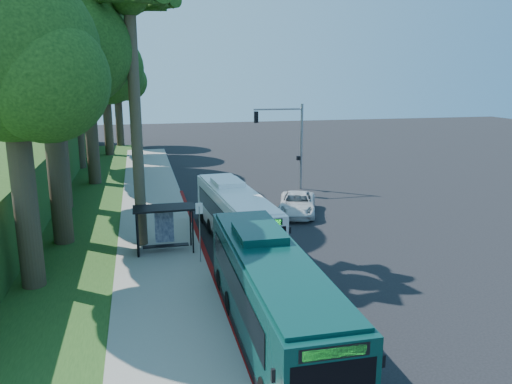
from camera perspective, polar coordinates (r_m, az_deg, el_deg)
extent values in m
plane|color=black|center=(31.09, 2.45, -4.10)|extent=(140.00, 140.00, 0.00)
cube|color=gray|center=(30.01, -11.15, -4.87)|extent=(4.50, 70.00, 0.12)
cube|color=maroon|center=(26.40, -5.75, -7.22)|extent=(0.25, 30.00, 0.13)
cube|color=#234719|center=(35.14, -20.82, -2.87)|extent=(8.00, 70.00, 0.06)
cube|color=black|center=(26.45, -10.46, -1.80)|extent=(3.20, 1.50, 0.10)
cube|color=black|center=(26.80, -13.45, -4.65)|extent=(0.06, 1.30, 2.20)
cube|color=navy|center=(27.47, -10.43, -3.95)|extent=(1.00, 0.12, 1.70)
cube|color=black|center=(26.96, -10.27, -6.07)|extent=(2.40, 0.40, 0.06)
cube|color=black|center=(27.37, -13.35, -4.27)|extent=(0.08, 0.08, 2.40)
cube|color=black|center=(27.48, -7.49, -3.94)|extent=(0.08, 0.08, 2.40)
cube|color=black|center=(26.22, -13.34, -5.04)|extent=(0.08, 0.08, 2.40)
cube|color=black|center=(26.34, -7.22, -4.70)|extent=(0.08, 0.08, 2.40)
cylinder|color=gray|center=(24.94, -6.44, -4.99)|extent=(0.06, 0.06, 3.00)
cube|color=white|center=(24.54, -6.52, -1.88)|extent=(0.35, 0.04, 0.55)
cylinder|color=gray|center=(41.05, 5.20, 5.14)|extent=(0.20, 0.20, 7.00)
cylinder|color=gray|center=(40.14, 2.55, 9.44)|extent=(4.00, 0.14, 0.14)
cube|color=black|center=(39.73, 0.01, 8.55)|extent=(0.30, 0.30, 0.90)
cube|color=black|center=(41.11, 4.84, 3.89)|extent=(0.25, 0.25, 0.35)
cylinder|color=#4C3F2D|center=(27.19, -13.53, 7.04)|extent=(0.60, 0.60, 13.00)
cylinder|color=#382B1E|center=(29.16, -21.89, 4.38)|extent=(1.10, 1.10, 10.50)
sphere|color=#15370F|center=(28.98, -23.04, 17.06)|extent=(8.00, 8.00, 8.00)
sphere|color=#15370F|center=(27.51, -19.82, 15.07)|extent=(5.60, 5.60, 5.60)
sphere|color=#15370F|center=(30.54, -25.12, 14.93)|extent=(5.20, 5.20, 5.20)
cylinder|color=#382B1E|center=(37.09, -21.77, 7.20)|extent=(1.18, 1.18, 11.90)
sphere|color=#15370F|center=(37.16, -22.78, 18.45)|extent=(10.00, 10.00, 10.00)
sphere|color=#15370F|center=(35.31, -19.64, 16.80)|extent=(7.00, 7.00, 7.00)
sphere|color=#15370F|center=(39.07, -24.86, 16.46)|extent=(6.50, 6.50, 6.50)
cylinder|color=#382B1E|center=(44.93, -18.33, 7.03)|extent=(1.06, 1.06, 9.80)
sphere|color=#15370F|center=(44.74, -18.90, 14.70)|extent=(8.40, 8.40, 8.40)
sphere|color=#15370F|center=(43.34, -16.68, 13.43)|extent=(5.88, 5.88, 5.88)
sphere|color=#15370F|center=(46.33, -20.51, 13.46)|extent=(5.46, 5.46, 5.46)
cylinder|color=#382B1E|center=(53.00, -19.85, 8.53)|extent=(1.14, 1.14, 11.20)
sphere|color=#15370F|center=(52.97, -20.46, 15.95)|extent=(9.60, 9.60, 9.60)
sphere|color=#15370F|center=(51.30, -18.34, 14.79)|extent=(6.72, 6.72, 6.72)
sphere|color=#15370F|center=(54.80, -21.96, 14.71)|extent=(6.24, 6.24, 6.24)
cylinder|color=#382B1E|center=(60.82, -16.61, 8.28)|extent=(1.02, 1.02, 9.10)
sphere|color=#15370F|center=(60.65, -16.96, 13.55)|extent=(8.00, 8.00, 8.00)
sphere|color=#15370F|center=(59.37, -15.38, 12.66)|extent=(5.60, 5.60, 5.60)
sphere|color=#15370F|center=(62.13, -18.16, 12.72)|extent=(5.20, 5.20, 5.20)
cylinder|color=#382B1E|center=(68.77, -15.40, 8.59)|extent=(0.98, 0.98, 8.40)
sphere|color=#15370F|center=(68.59, -15.67, 12.88)|extent=(7.00, 7.00, 7.00)
sphere|color=#15370F|center=(67.51, -14.44, 12.14)|extent=(4.90, 4.90, 4.90)
sphere|color=#15370F|center=(69.87, -16.62, 12.23)|extent=(4.55, 4.55, 4.55)
cylinder|color=#382B1E|center=(23.56, -25.00, 0.43)|extent=(1.02, 1.02, 9.10)
sphere|color=#15370F|center=(23.09, -26.39, 14.08)|extent=(7.20, 7.20, 7.20)
sphere|color=#15370F|center=(21.74, -22.96, 11.78)|extent=(5.04, 5.04, 5.04)
cube|color=white|center=(28.12, -2.35, -2.60)|extent=(3.02, 10.90, 2.56)
cube|color=black|center=(28.51, -2.32, -5.15)|extent=(3.05, 10.96, 0.31)
cube|color=black|center=(28.48, -2.58, -1.88)|extent=(2.91, 8.54, 0.99)
cube|color=black|center=(23.17, 1.06, -5.57)|extent=(2.02, 0.25, 1.26)
cube|color=black|center=(33.08, -4.73, 0.32)|extent=(1.83, 0.23, 0.90)
cube|color=#19E533|center=(22.90, 1.08, -3.56)|extent=(1.49, 0.19, 0.25)
cube|color=white|center=(27.79, -2.37, 0.03)|extent=(2.80, 10.35, 0.11)
cube|color=white|center=(29.45, -3.27, 1.08)|extent=(1.75, 2.35, 0.31)
cylinder|color=black|center=(25.06, -2.59, -7.37)|extent=(0.33, 0.91, 0.90)
cylinder|color=black|center=(25.63, 1.93, -6.89)|extent=(0.33, 0.91, 0.90)
cylinder|color=black|center=(32.05, -6.00, -2.79)|extent=(0.33, 0.91, 0.90)
cylinder|color=black|center=(32.50, -2.41, -2.50)|extent=(0.33, 0.91, 0.90)
cube|color=#09322D|center=(17.98, 1.82, -11.56)|extent=(2.58, 11.76, 2.79)
cube|color=black|center=(18.63, 1.79, -15.59)|extent=(2.61, 11.81, 0.34)
cube|color=black|center=(18.30, 1.44, -10.17)|extent=(2.62, 9.17, 1.08)
cube|color=black|center=(23.15, -1.82, -4.92)|extent=(2.00, 0.13, 0.98)
cube|color=#19E533|center=(12.54, 8.92, -17.60)|extent=(1.62, 0.11, 0.27)
cube|color=#09322D|center=(17.42, 1.86, -7.25)|extent=(2.38, 11.17, 0.12)
cube|color=#09322D|center=(19.16, 0.38, -4.78)|extent=(1.76, 2.46, 0.34)
cylinder|color=black|center=(15.81, 9.72, -20.75)|extent=(0.30, 0.98, 0.98)
cylinder|color=black|center=(22.27, -4.00, -10.01)|extent=(0.30, 0.98, 0.98)
cylinder|color=black|center=(22.69, 1.72, -9.53)|extent=(0.30, 0.98, 0.98)
imported|color=silver|center=(33.99, 4.72, -1.34)|extent=(4.01, 5.70, 1.45)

